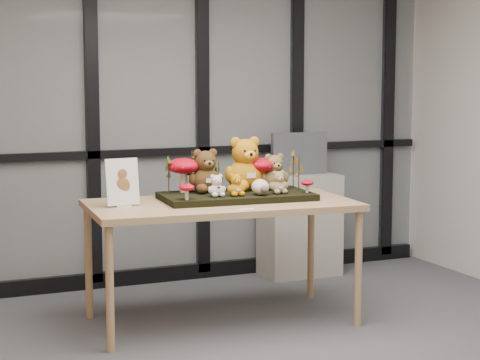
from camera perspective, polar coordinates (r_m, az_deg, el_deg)
name	(u,v)px	position (r m, az deg, el deg)	size (l,w,h in m)	color
room_shell	(290,73)	(4.55, 3.31, 7.03)	(5.00, 5.00, 5.00)	beige
glass_partition	(149,106)	(6.85, -6.01, 4.86)	(4.90, 0.06, 2.78)	#2D383F
display_table	(221,211)	(5.79, -1.25, -2.07)	(1.81, 1.00, 0.82)	tan
diorama_tray	(237,196)	(5.88, -0.23, -1.08)	(1.01, 0.50, 0.04)	black
bear_pooh_yellow	(245,161)	(6.02, 0.33, 1.28)	(0.31, 0.28, 0.41)	orange
bear_brown_medium	(205,168)	(5.91, -2.29, 0.77)	(0.25, 0.23, 0.33)	#4C3216
bear_tan_back	(274,170)	(6.07, 2.26, 0.69)	(0.21, 0.19, 0.27)	brown
bear_small_yellow	(236,183)	(5.74, -0.26, -0.22)	(0.13, 0.12, 0.17)	#C97D0D
bear_white_bow	(216,184)	(5.71, -1.56, -0.28)	(0.12, 0.11, 0.16)	white
bear_beige_small	(279,181)	(5.86, 2.55, -0.06)	(0.13, 0.12, 0.17)	#9E8353
plush_cream_hedgehog	(260,186)	(5.78, 1.34, -0.42)	(0.09, 0.08, 0.12)	white
mushroom_back_left	(183,173)	(5.92, -3.73, 0.43)	(0.23, 0.23, 0.26)	#A60514
mushroom_back_right	(260,172)	(6.07, 1.33, 0.54)	(0.22, 0.22, 0.24)	#A60514
mushroom_front_left	(187,191)	(5.58, -3.52, -0.72)	(0.10, 0.10, 0.11)	#A60514
mushroom_front_right	(307,186)	(5.91, 4.44, -0.37)	(0.09, 0.09, 0.10)	#A60514
sprig_green_far_left	(169,175)	(5.86, -4.71, 0.36)	(0.05, 0.05, 0.26)	#1A3B0D
sprig_green_mid_left	(192,171)	(5.96, -3.17, 0.59)	(0.05, 0.05, 0.28)	#1A3B0D
sprig_dry_far_right	(293,168)	(6.12, 3.52, 0.80)	(0.05, 0.05, 0.29)	brown
sprig_dry_mid_right	(299,173)	(6.00, 3.88, 0.43)	(0.05, 0.05, 0.24)	brown
sprig_green_centre	(219,176)	(6.03, -1.40, 0.27)	(0.05, 0.05, 0.20)	#1A3B0D
sign_holder	(122,184)	(5.62, -7.72, -0.27)	(0.22, 0.07, 0.31)	silver
label_card	(246,209)	(5.47, 0.43, -1.93)	(0.10, 0.03, 0.00)	white
cabinet	(300,225)	(7.22, 3.94, -2.97)	(0.63, 0.37, 0.84)	#A19B90
monitor	(299,154)	(7.15, 3.91, 1.74)	(0.49, 0.05, 0.35)	#4D5055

